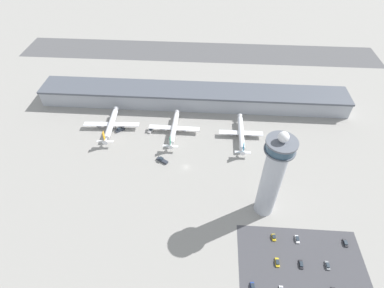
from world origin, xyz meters
TOP-DOWN VIEW (x-y plane):
  - ground_plane at (0.00, 0.00)m, footprint 1000.00×1000.00m
  - terminal_building at (0.00, 70.00)m, footprint 245.41×25.00m
  - runway_strip at (0.00, 161.57)m, footprint 368.12×44.00m
  - control_tower at (47.58, -29.01)m, footprint 15.15×15.15m
  - parking_lot_surface at (63.78, -61.03)m, footprint 64.00×40.00m
  - airplane_gate_alpha at (-58.89, 34.84)m, footprint 41.69×39.64m
  - airplane_gate_bravo at (-11.58, 34.04)m, footprint 37.74×40.25m
  - airplane_gate_charlie at (37.57, 32.05)m, footprint 31.84×41.06m
  - service_truck_catering at (-28.96, 34.95)m, footprint 4.47×8.04m
  - service_truck_fuel at (-52.34, 33.09)m, footprint 6.62×6.18m
  - service_truck_baggage at (-16.51, 4.35)m, footprint 8.37×6.29m
  - car_grey_coupe at (89.03, -48.28)m, footprint 1.94×4.41m
  - car_green_van at (63.27, -61.59)m, footprint 1.88×4.70m
  - car_red_hatchback at (51.42, -47.55)m, footprint 1.92×4.04m
  - car_white_wagon at (37.98, -74.07)m, footprint 1.96×4.26m
  - car_yellow_taxi at (76.37, -61.28)m, footprint 1.77×4.51m
  - car_blue_compact at (63.84, -47.79)m, footprint 1.84×4.60m
  - car_maroon_suv at (51.40, -61.38)m, footprint 1.89×4.70m

SIDE VIEW (x-z plane):
  - ground_plane at x=0.00m, z-range 0.00..0.00m
  - runway_strip at x=0.00m, z-range 0.00..0.01m
  - parking_lot_surface at x=63.78m, z-range 0.00..0.01m
  - car_green_van at x=63.27m, z-range -0.16..1.21m
  - car_grey_coupe at x=89.03m, z-range -0.17..1.32m
  - car_white_wagon at x=37.98m, z-range -0.17..1.32m
  - car_maroon_suv at x=51.40m, z-range -0.17..1.34m
  - car_yellow_taxi at x=76.37m, z-range -0.17..1.35m
  - car_blue_compact at x=63.84m, z-range -0.17..1.38m
  - car_red_hatchback at x=51.42m, z-range -0.17..1.38m
  - service_truck_catering at x=-28.96m, z-range -0.40..2.19m
  - service_truck_baggage at x=-16.51m, z-range -0.42..2.33m
  - service_truck_fuel at x=-52.34m, z-range -0.43..2.39m
  - airplane_gate_charlie at x=37.57m, z-range -2.20..9.97m
  - airplane_gate_bravo at x=-11.58m, z-range -2.04..10.14m
  - airplane_gate_alpha at x=-58.89m, z-range -2.28..11.05m
  - terminal_building at x=0.00m, z-range 0.10..14.51m
  - control_tower at x=47.58m, z-range -0.20..59.41m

